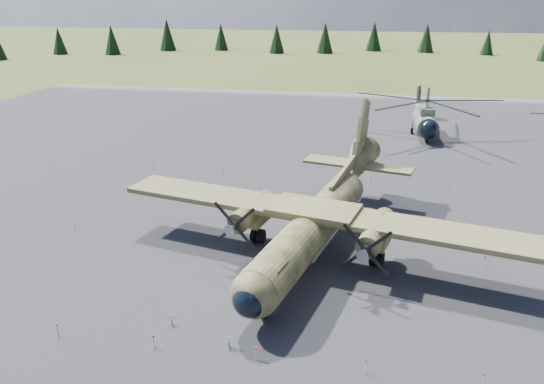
# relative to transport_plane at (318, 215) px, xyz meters

# --- Properties ---
(ground) EXTENTS (500.00, 500.00, 0.00)m
(ground) POSITION_rel_transport_plane_xyz_m (-3.99, -0.43, -2.99)
(ground) COLOR brown
(ground) RESTS_ON ground
(apron) EXTENTS (120.00, 120.00, 0.04)m
(apron) POSITION_rel_transport_plane_xyz_m (-3.99, 9.57, -2.99)
(apron) COLOR #5B5C61
(apron) RESTS_ON ground
(transport_plane) EXTENTS (31.47, 28.20, 10.42)m
(transport_plane) POSITION_rel_transport_plane_xyz_m (0.00, 0.00, 0.00)
(transport_plane) COLOR #424224
(transport_plane) RESTS_ON ground
(helicopter_near) EXTENTS (21.54, 25.07, 5.34)m
(helicopter_near) POSITION_rel_transport_plane_xyz_m (11.25, 37.85, 0.79)
(helicopter_near) COLOR gray
(helicopter_near) RESTS_ON ground
(info_placard_left) EXTENTS (0.47, 0.24, 0.71)m
(info_placard_left) POSITION_rel_transport_plane_xyz_m (-7.77, -11.62, -2.52)
(info_placard_left) COLOR gray
(info_placard_left) RESTS_ON ground
(info_placard_right) EXTENTS (0.50, 0.24, 0.77)m
(info_placard_right) POSITION_rel_transport_plane_xyz_m (-3.73, -13.17, -2.48)
(info_placard_right) COLOR gray
(info_placard_right) RESTS_ON ground
(barrier_fence) EXTENTS (33.12, 29.62, 0.85)m
(barrier_fence) POSITION_rel_transport_plane_xyz_m (-4.45, -0.50, -2.49)
(barrier_fence) COLOR silver
(barrier_fence) RESTS_ON ground
(treeline) EXTENTS (313.32, 314.37, 10.98)m
(treeline) POSITION_rel_transport_plane_xyz_m (-7.66, 2.39, 1.76)
(treeline) COLOR black
(treeline) RESTS_ON ground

